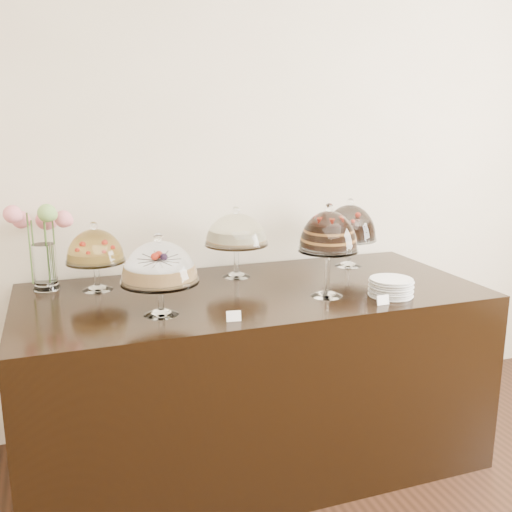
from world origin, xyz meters
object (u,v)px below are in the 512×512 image
object	(u,v)px
cake_stand_cheesecake	(236,232)
plate_stack	(391,287)
cake_stand_fruit_tart	(95,249)
cake_stand_choco_layer	(328,235)
cake_stand_sugar_sponge	(159,266)
display_counter	(253,376)
flower_vase	(42,240)
cake_stand_dark_choco	(350,225)

from	to	relation	value
cake_stand_cheesecake	plate_stack	bearing A→B (deg)	-45.07
cake_stand_fruit_tart	plate_stack	world-z (taller)	cake_stand_fruit_tart
cake_stand_choco_layer	plate_stack	xyz separation A→B (m)	(0.28, -0.10, -0.25)
cake_stand_fruit_tart	cake_stand_sugar_sponge	bearing A→B (deg)	-64.33
display_counter	plate_stack	bearing A→B (deg)	-28.38
plate_stack	cake_stand_sugar_sponge	bearing A→B (deg)	174.66
cake_stand_cheesecake	cake_stand_choco_layer	bearing A→B (deg)	-58.01
display_counter	flower_vase	bearing A→B (deg)	158.71
cake_stand_sugar_sponge	plate_stack	world-z (taller)	cake_stand_sugar_sponge
display_counter	cake_stand_cheesecake	xyz separation A→B (m)	(0.00, 0.26, 0.69)
cake_stand_dark_choco	cake_stand_fruit_tart	distance (m)	1.37
flower_vase	cake_stand_choco_layer	bearing A→B (deg)	-24.85
cake_stand_dark_choco	cake_stand_cheesecake	bearing A→B (deg)	-179.71
flower_vase	plate_stack	distance (m)	1.67
display_counter	cake_stand_cheesecake	distance (m)	0.74
cake_stand_dark_choco	plate_stack	bearing A→B (deg)	-98.88
cake_stand_dark_choco	plate_stack	size ratio (longest dim) A/B	1.89
cake_stand_choco_layer	flower_vase	distance (m)	1.37
cake_stand_dark_choco	cake_stand_choco_layer	bearing A→B (deg)	-128.02
cake_stand_cheesecake	flower_vase	distance (m)	0.95
cake_stand_dark_choco	flower_vase	xyz separation A→B (m)	(-1.61, 0.10, 0.01)
cake_stand_sugar_sponge	cake_stand_dark_choco	distance (m)	1.24
cake_stand_fruit_tart	cake_stand_dark_choco	bearing A→B (deg)	0.45
flower_vase	cake_stand_cheesecake	bearing A→B (deg)	-6.29
cake_stand_sugar_sponge	cake_stand_fruit_tart	size ratio (longest dim) A/B	1.05
cake_stand_fruit_tart	flower_vase	bearing A→B (deg)	154.68
cake_stand_sugar_sponge	flower_vase	xyz separation A→B (m)	(-0.46, 0.58, 0.03)
plate_stack	cake_stand_fruit_tart	bearing A→B (deg)	156.16
cake_stand_sugar_sponge	display_counter	bearing A→B (deg)	23.70
cake_stand_sugar_sponge	cake_stand_dark_choco	bearing A→B (deg)	22.63
cake_stand_fruit_tart	display_counter	bearing A→B (deg)	-19.89
display_counter	plate_stack	distance (m)	0.82
cake_stand_choco_layer	flower_vase	xyz separation A→B (m)	(-1.24, 0.57, -0.05)
cake_stand_cheesecake	cake_stand_dark_choco	xyz separation A→B (m)	(0.66, 0.00, -0.00)
flower_vase	plate_stack	bearing A→B (deg)	-24.07
cake_stand_choco_layer	cake_stand_sugar_sponge	bearing A→B (deg)	-179.58
cake_stand_dark_choco	cake_stand_fruit_tart	size ratio (longest dim) A/B	1.14
cake_stand_sugar_sponge	cake_stand_cheesecake	distance (m)	0.68
display_counter	cake_stand_cheesecake	bearing A→B (deg)	89.49
cake_stand_choco_layer	cake_stand_fruit_tart	size ratio (longest dim) A/B	1.30
cake_stand_choco_layer	cake_stand_dark_choco	distance (m)	0.60
cake_stand_sugar_sponge	plate_stack	distance (m)	1.08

